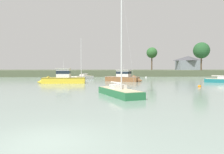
{
  "coord_description": "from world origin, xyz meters",
  "views": [
    {
      "loc": [
        1.94,
        -8.17,
        2.76
      ],
      "look_at": [
        4.13,
        20.67,
        1.6
      ],
      "focal_mm": 34.13,
      "sensor_mm": 36.0,
      "label": 1
    }
  ],
  "objects_px": {
    "cruiser_wood": "(126,79)",
    "sailboat_green": "(119,94)",
    "sailboat_teal": "(224,81)",
    "sailboat_white": "(83,78)",
    "mooring_buoy_orange": "(199,86)",
    "mooring_buoy_white": "(146,77)",
    "cruiser_yellow": "(60,80)"
  },
  "relations": [
    {
      "from": "sailboat_teal",
      "to": "sailboat_green",
      "type": "height_order",
      "value": "sailboat_green"
    },
    {
      "from": "sailboat_white",
      "to": "mooring_buoy_white",
      "type": "bearing_deg",
      "value": 24.12
    },
    {
      "from": "sailboat_green",
      "to": "sailboat_white",
      "type": "bearing_deg",
      "value": 99.67
    },
    {
      "from": "cruiser_yellow",
      "to": "mooring_buoy_white",
      "type": "xyz_separation_m",
      "value": [
        21.77,
        22.8,
        -0.52
      ]
    },
    {
      "from": "cruiser_wood",
      "to": "sailboat_green",
      "type": "height_order",
      "value": "sailboat_green"
    },
    {
      "from": "sailboat_green",
      "to": "mooring_buoy_white",
      "type": "height_order",
      "value": "sailboat_green"
    },
    {
      "from": "cruiser_yellow",
      "to": "mooring_buoy_orange",
      "type": "bearing_deg",
      "value": -23.87
    },
    {
      "from": "cruiser_yellow",
      "to": "mooring_buoy_orange",
      "type": "relative_size",
      "value": 17.24
    },
    {
      "from": "cruiser_yellow",
      "to": "sailboat_white",
      "type": "relative_size",
      "value": 0.83
    },
    {
      "from": "sailboat_white",
      "to": "mooring_buoy_white",
      "type": "relative_size",
      "value": 19.23
    },
    {
      "from": "sailboat_green",
      "to": "mooring_buoy_white",
      "type": "distance_m",
      "value": 43.61
    },
    {
      "from": "mooring_buoy_white",
      "to": "cruiser_yellow",
      "type": "bearing_deg",
      "value": -133.67
    },
    {
      "from": "cruiser_wood",
      "to": "sailboat_teal",
      "type": "relative_size",
      "value": 0.74
    },
    {
      "from": "mooring_buoy_orange",
      "to": "mooring_buoy_white",
      "type": "bearing_deg",
      "value": 90.52
    },
    {
      "from": "cruiser_yellow",
      "to": "cruiser_wood",
      "type": "relative_size",
      "value": 1.09
    },
    {
      "from": "mooring_buoy_white",
      "to": "cruiser_wood",
      "type": "bearing_deg",
      "value": -115.6
    },
    {
      "from": "cruiser_yellow",
      "to": "sailboat_white",
      "type": "height_order",
      "value": "sailboat_white"
    },
    {
      "from": "cruiser_wood",
      "to": "mooring_buoy_white",
      "type": "xyz_separation_m",
      "value": [
        8.71,
        18.18,
        -0.5
      ]
    },
    {
      "from": "sailboat_white",
      "to": "cruiser_wood",
      "type": "height_order",
      "value": "sailboat_white"
    },
    {
      "from": "mooring_buoy_orange",
      "to": "cruiser_yellow",
      "type": "bearing_deg",
      "value": 156.13
    },
    {
      "from": "cruiser_wood",
      "to": "mooring_buoy_orange",
      "type": "height_order",
      "value": "cruiser_wood"
    },
    {
      "from": "sailboat_white",
      "to": "mooring_buoy_white",
      "type": "distance_m",
      "value": 20.2
    },
    {
      "from": "sailboat_white",
      "to": "sailboat_teal",
      "type": "height_order",
      "value": "sailboat_teal"
    },
    {
      "from": "cruiser_wood",
      "to": "sailboat_teal",
      "type": "distance_m",
      "value": 19.22
    },
    {
      "from": "cruiser_yellow",
      "to": "mooring_buoy_orange",
      "type": "height_order",
      "value": "cruiser_yellow"
    },
    {
      "from": "cruiser_wood",
      "to": "mooring_buoy_orange",
      "type": "xyz_separation_m",
      "value": [
        9.01,
        -14.38,
        -0.5
      ]
    },
    {
      "from": "sailboat_white",
      "to": "sailboat_green",
      "type": "height_order",
      "value": "sailboat_green"
    },
    {
      "from": "sailboat_teal",
      "to": "sailboat_green",
      "type": "relative_size",
      "value": 0.97
    },
    {
      "from": "sailboat_white",
      "to": "mooring_buoy_orange",
      "type": "height_order",
      "value": "sailboat_white"
    },
    {
      "from": "sailboat_white",
      "to": "sailboat_teal",
      "type": "xyz_separation_m",
      "value": [
        28.19,
        -15.24,
        -0.0
      ]
    },
    {
      "from": "sailboat_green",
      "to": "mooring_buoy_orange",
      "type": "distance_m",
      "value": 15.92
    },
    {
      "from": "sailboat_white",
      "to": "mooring_buoy_orange",
      "type": "xyz_separation_m",
      "value": [
        18.73,
        -24.31,
        -0.15
      ]
    }
  ]
}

